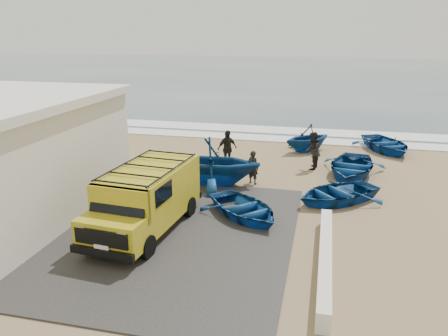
{
  "coord_description": "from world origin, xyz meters",
  "views": [
    {
      "loc": [
        4.73,
        -14.41,
        6.49
      ],
      "look_at": [
        0.91,
        1.82,
        1.2
      ],
      "focal_mm": 35.0,
      "sensor_mm": 36.0,
      "label": 1
    }
  ],
  "objects_px": {
    "boat_near_left": "(244,208)",
    "fisherman_front": "(253,167)",
    "boat_mid_right": "(351,166)",
    "fisherman_middle": "(312,151)",
    "fisherman_back": "(227,149)",
    "boat_near_right": "(337,193)",
    "boat_mid_left": "(214,162)",
    "parapet": "(325,259)",
    "van": "(146,197)",
    "boat_far_left": "(307,138)",
    "boat_far_right": "(386,144)"
  },
  "relations": [
    {
      "from": "boat_far_left",
      "to": "fisherman_back",
      "type": "bearing_deg",
      "value": -87.76
    },
    {
      "from": "boat_far_right",
      "to": "fisherman_middle",
      "type": "xyz_separation_m",
      "value": [
        -3.9,
        -4.26,
        0.51
      ]
    },
    {
      "from": "boat_far_left",
      "to": "fisherman_back",
      "type": "relative_size",
      "value": 1.6
    },
    {
      "from": "boat_far_left",
      "to": "parapet",
      "type": "bearing_deg",
      "value": -38.39
    },
    {
      "from": "fisherman_front",
      "to": "fisherman_middle",
      "type": "xyz_separation_m",
      "value": [
        2.43,
        2.78,
        0.16
      ]
    },
    {
      "from": "boat_far_left",
      "to": "fisherman_front",
      "type": "relative_size",
      "value": 1.95
    },
    {
      "from": "parapet",
      "to": "fisherman_front",
      "type": "xyz_separation_m",
      "value": [
        -3.2,
        6.58,
        0.48
      ]
    },
    {
      "from": "boat_mid_left",
      "to": "fisherman_middle",
      "type": "height_order",
      "value": "boat_mid_left"
    },
    {
      "from": "fisherman_back",
      "to": "boat_near_right",
      "type": "bearing_deg",
      "value": -78.94
    },
    {
      "from": "boat_far_left",
      "to": "fisherman_front",
      "type": "height_order",
      "value": "boat_far_left"
    },
    {
      "from": "boat_near_right",
      "to": "boat_far_left",
      "type": "height_order",
      "value": "boat_far_left"
    },
    {
      "from": "fisherman_front",
      "to": "boat_far_left",
      "type": "bearing_deg",
      "value": -82.87
    },
    {
      "from": "boat_far_left",
      "to": "fisherman_middle",
      "type": "height_order",
      "value": "fisherman_middle"
    },
    {
      "from": "fisherman_middle",
      "to": "fisherman_back",
      "type": "bearing_deg",
      "value": -72.89
    },
    {
      "from": "parapet",
      "to": "fisherman_back",
      "type": "relative_size",
      "value": 3.26
    },
    {
      "from": "van",
      "to": "fisherman_front",
      "type": "distance_m",
      "value": 6.04
    },
    {
      "from": "parapet",
      "to": "fisherman_middle",
      "type": "bearing_deg",
      "value": 94.71
    },
    {
      "from": "boat_near_left",
      "to": "fisherman_front",
      "type": "xyz_separation_m",
      "value": [
        -0.3,
        3.68,
        0.4
      ]
    },
    {
      "from": "boat_near_left",
      "to": "boat_far_left",
      "type": "distance_m",
      "value": 9.85
    },
    {
      "from": "van",
      "to": "boat_near_left",
      "type": "relative_size",
      "value": 1.53
    },
    {
      "from": "boat_near_left",
      "to": "boat_far_right",
      "type": "height_order",
      "value": "boat_far_right"
    },
    {
      "from": "van",
      "to": "parapet",
      "type": "bearing_deg",
      "value": -6.43
    },
    {
      "from": "fisherman_back",
      "to": "boat_mid_left",
      "type": "bearing_deg",
      "value": -134.26
    },
    {
      "from": "van",
      "to": "boat_near_right",
      "type": "xyz_separation_m",
      "value": [
        6.27,
        4.04,
        -0.81
      ]
    },
    {
      "from": "boat_near_left",
      "to": "boat_near_right",
      "type": "bearing_deg",
      "value": -9.29
    },
    {
      "from": "boat_near_left",
      "to": "fisherman_front",
      "type": "height_order",
      "value": "fisherman_front"
    },
    {
      "from": "boat_near_left",
      "to": "boat_near_right",
      "type": "xyz_separation_m",
      "value": [
        3.27,
        2.33,
        0.02
      ]
    },
    {
      "from": "van",
      "to": "boat_mid_right",
      "type": "distance_m",
      "value": 10.31
    },
    {
      "from": "boat_near_right",
      "to": "boat_mid_right",
      "type": "distance_m",
      "value": 3.6
    },
    {
      "from": "parapet",
      "to": "fisherman_middle",
      "type": "relative_size",
      "value": 3.27
    },
    {
      "from": "parapet",
      "to": "boat_near_right",
      "type": "distance_m",
      "value": 5.25
    },
    {
      "from": "boat_mid_right",
      "to": "fisherman_front",
      "type": "relative_size",
      "value": 2.75
    },
    {
      "from": "parapet",
      "to": "boat_far_left",
      "type": "xyz_separation_m",
      "value": [
        -1.16,
        12.59,
        0.5
      ]
    },
    {
      "from": "boat_near_right",
      "to": "fisherman_front",
      "type": "distance_m",
      "value": 3.84
    },
    {
      "from": "boat_mid_left",
      "to": "boat_near_right",
      "type": "bearing_deg",
      "value": -102.58
    },
    {
      "from": "van",
      "to": "fisherman_front",
      "type": "height_order",
      "value": "van"
    },
    {
      "from": "fisherman_middle",
      "to": "boat_near_left",
      "type": "bearing_deg",
      "value": -9.32
    },
    {
      "from": "boat_mid_right",
      "to": "boat_far_left",
      "type": "bearing_deg",
      "value": 129.43
    },
    {
      "from": "van",
      "to": "boat_near_left",
      "type": "height_order",
      "value": "van"
    },
    {
      "from": "boat_far_left",
      "to": "fisherman_front",
      "type": "bearing_deg",
      "value": -62.41
    },
    {
      "from": "boat_mid_right",
      "to": "fisherman_middle",
      "type": "height_order",
      "value": "fisherman_middle"
    },
    {
      "from": "parapet",
      "to": "boat_far_right",
      "type": "xyz_separation_m",
      "value": [
        3.13,
        13.63,
        0.14
      ]
    },
    {
      "from": "parapet",
      "to": "fisherman_front",
      "type": "bearing_deg",
      "value": 115.92
    },
    {
      "from": "boat_near_left",
      "to": "van",
      "type": "bearing_deg",
      "value": 164.94
    },
    {
      "from": "fisherman_middle",
      "to": "boat_far_right",
      "type": "bearing_deg",
      "value": 146.46
    },
    {
      "from": "boat_near_left",
      "to": "fisherman_back",
      "type": "distance_m",
      "value": 6.21
    },
    {
      "from": "boat_mid_left",
      "to": "fisherman_middle",
      "type": "relative_size",
      "value": 2.18
    },
    {
      "from": "fisherman_back",
      "to": "boat_far_right",
      "type": "bearing_deg",
      "value": -13.61
    },
    {
      "from": "van",
      "to": "boat_far_left",
      "type": "height_order",
      "value": "van"
    },
    {
      "from": "boat_mid_left",
      "to": "boat_mid_right",
      "type": "height_order",
      "value": "boat_mid_left"
    }
  ]
}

